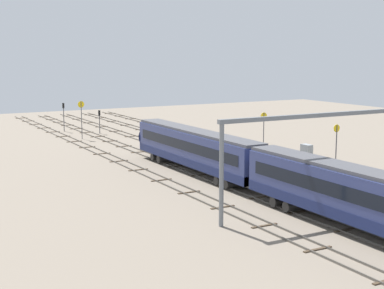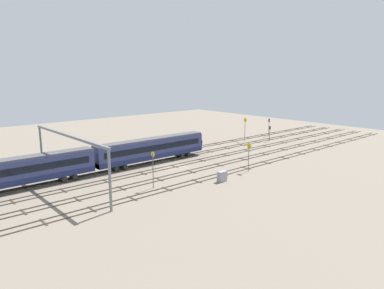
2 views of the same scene
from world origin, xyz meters
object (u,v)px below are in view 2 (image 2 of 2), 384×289
object	(u,v)px
speed_sign_mid_trackside	(153,165)
speed_sign_far_trackside	(245,126)
train	(21,172)
speed_sign_near_foreground	(249,152)
overhead_gantry	(69,146)
relay_cabinet	(222,176)
signal_light_trackside_approach	(269,125)
signal_light_trackside_departure	(270,131)

from	to	relation	value
speed_sign_mid_trackside	speed_sign_far_trackside	world-z (taller)	speed_sign_far_trackside
train	speed_sign_far_trackside	xyz separation A→B (m)	(55.60, 2.96, 1.30)
speed_sign_near_foreground	speed_sign_mid_trackside	bearing A→B (deg)	168.81
overhead_gantry	relay_cabinet	distance (m)	24.45
speed_sign_mid_trackside	relay_cabinet	xyz separation A→B (m)	(10.33, -4.72, -2.75)
signal_light_trackside_approach	signal_light_trackside_departure	bearing A→B (deg)	-141.38
overhead_gantry	relay_cabinet	world-z (taller)	overhead_gantry
signal_light_trackside_departure	relay_cabinet	world-z (taller)	signal_light_trackside_departure
speed_sign_near_foreground	relay_cabinet	distance (m)	8.47
overhead_gantry	speed_sign_mid_trackside	distance (m)	13.00
speed_sign_near_foreground	signal_light_trackside_approach	world-z (taller)	speed_sign_near_foreground
speed_sign_mid_trackside	signal_light_trackside_departure	bearing A→B (deg)	14.11
signal_light_trackside_approach	signal_light_trackside_departure	distance (m)	7.24
signal_light_trackside_departure	relay_cabinet	size ratio (longest dim) A/B	2.31
speed_sign_near_foreground	train	bearing A→B (deg)	153.96
signal_light_trackside_approach	train	bearing A→B (deg)	-177.47
speed_sign_near_foreground	relay_cabinet	size ratio (longest dim) A/B	3.05
speed_sign_mid_trackside	signal_light_trackside_approach	world-z (taller)	speed_sign_mid_trackside
train	speed_sign_far_trackside	size ratio (longest dim) A/B	12.49
overhead_gantry	speed_sign_far_trackside	bearing A→B (deg)	8.57
overhead_gantry	speed_sign_mid_trackside	world-z (taller)	overhead_gantry
speed_sign_mid_trackside	relay_cabinet	size ratio (longest dim) A/B	3.35
speed_sign_far_trackside	speed_sign_mid_trackside	bearing A→B (deg)	-158.54
train	relay_cabinet	xyz separation A→B (m)	(25.72, -17.56, -1.80)
train	relay_cabinet	world-z (taller)	train
speed_sign_mid_trackside	overhead_gantry	bearing A→B (deg)	138.88
train	speed_sign_mid_trackside	bearing A→B (deg)	-39.85
overhead_gantry	signal_light_trackside_approach	world-z (taller)	overhead_gantry
signal_light_trackside_approach	speed_sign_near_foreground	bearing A→B (deg)	-148.86
train	signal_light_trackside_approach	xyz separation A→B (m)	(65.75, 2.90, 0.56)
speed_sign_mid_trackside	speed_sign_far_trackside	distance (m)	43.21
train	signal_light_trackside_approach	distance (m)	65.82
train	speed_sign_far_trackside	bearing A→B (deg)	3.05
train	relay_cabinet	distance (m)	31.20
speed_sign_near_foreground	signal_light_trackside_approach	size ratio (longest dim) A/B	1.05
train	speed_sign_mid_trackside	xyz separation A→B (m)	(15.39, -12.84, 0.95)
speed_sign_far_trackside	relay_cabinet	distance (m)	36.38
speed_sign_mid_trackside	speed_sign_near_foreground	bearing A→B (deg)	-11.19
speed_sign_near_foreground	speed_sign_far_trackside	world-z (taller)	speed_sign_far_trackside
speed_sign_mid_trackside	relay_cabinet	world-z (taller)	speed_sign_mid_trackside
overhead_gantry	train	bearing A→B (deg)	142.32
signal_light_trackside_departure	speed_sign_near_foreground	bearing A→B (deg)	-150.63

